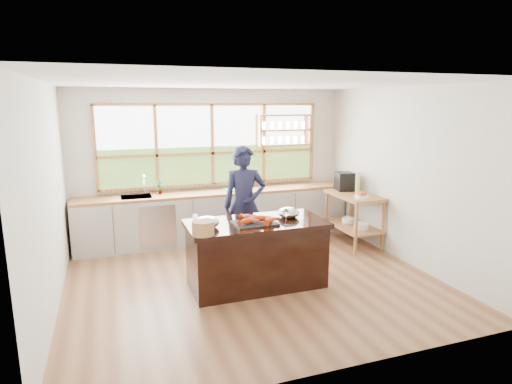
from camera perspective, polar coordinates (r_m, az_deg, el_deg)
name	(u,v)px	position (r m, az deg, el deg)	size (l,w,h in m)	color
ground_plane	(252,279)	(6.18, -0.58, -11.56)	(5.00, 5.00, 0.00)	#91613D
room_shell	(242,152)	(6.20, -1.93, 5.34)	(5.02, 4.52, 2.71)	silver
back_counter	(216,215)	(7.79, -5.30, -3.09)	(4.90, 0.63, 0.90)	#B4B1AB
right_shelf_unit	(354,211)	(7.66, 12.94, -2.45)	(0.62, 1.10, 0.90)	#A96336
island	(256,253)	(5.83, 0.05, -8.20)	(1.85, 0.90, 0.90)	black
cook	(244,205)	(6.56, -1.55, -1.75)	(0.66, 0.44, 1.82)	#181934
potted_plant	(160,187)	(7.55, -12.71, 0.61)	(0.13, 0.09, 0.24)	slate
cutting_board	(235,189)	(7.78, -2.77, 0.35)	(0.40, 0.30, 0.01)	green
espresso_machine	(344,181)	(7.86, 11.70, 1.41)	(0.29, 0.31, 0.33)	black
wine_bottle	(358,185)	(7.59, 13.40, 0.87)	(0.08, 0.08, 0.30)	#B1C95C
fruit_bowl	(362,195)	(7.31, 13.97, -0.44)	(0.24, 0.24, 0.11)	white
slate_board	(255,223)	(5.60, -0.15, -4.16)	(0.55, 0.40, 0.02)	black
lobster_pile	(257,219)	(5.59, 0.07, -3.66)	(0.52, 0.44, 0.08)	#CE490F
mixing_bowl_left	(207,222)	(5.46, -6.56, -4.03)	(0.32, 0.32, 0.15)	silver
mixing_bowl_right	(289,213)	(5.91, 4.37, -2.77)	(0.30, 0.30, 0.15)	silver
wine_glass	(286,213)	(5.50, 4.01, -2.85)	(0.08, 0.08, 0.22)	white
wicker_basket	(203,228)	(5.15, -7.08, -4.78)	(0.27, 0.27, 0.17)	#B47949
parchment_roll	(196,219)	(5.71, -7.98, -3.64)	(0.08, 0.08, 0.30)	silver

